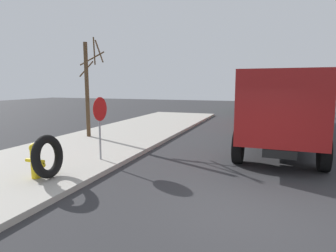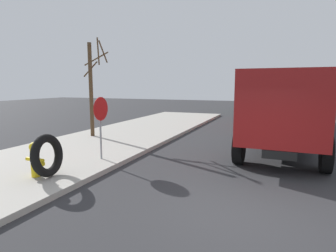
{
  "view_description": "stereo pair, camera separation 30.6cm",
  "coord_description": "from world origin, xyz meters",
  "px_view_note": "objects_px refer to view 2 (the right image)",
  "views": [
    {
      "loc": [
        -5.61,
        -0.36,
        2.58
      ],
      "look_at": [
        2.84,
        2.66,
        1.27
      ],
      "focal_mm": 30.73,
      "sensor_mm": 36.0,
      "label": 1
    },
    {
      "loc": [
        -5.5,
        -0.65,
        2.58
      ],
      "look_at": [
        2.84,
        2.66,
        1.27
      ],
      "focal_mm": 30.73,
      "sensor_mm": 36.0,
      "label": 2
    }
  ],
  "objects_px": {
    "fire_hydrant": "(35,158)",
    "dump_truck_red": "(292,100)",
    "stop_sign": "(101,116)",
    "loose_tire": "(47,155)",
    "dump_truck_orange": "(282,92)",
    "dump_truck_gray": "(284,111)",
    "bare_tree": "(92,86)",
    "dump_truck_green": "(274,94)"
  },
  "relations": [
    {
      "from": "bare_tree",
      "to": "dump_truck_gray",
      "type": "bearing_deg",
      "value": -88.56
    },
    {
      "from": "dump_truck_gray",
      "to": "fire_hydrant",
      "type": "bearing_deg",
      "value": 134.28
    },
    {
      "from": "dump_truck_green",
      "to": "dump_truck_orange",
      "type": "bearing_deg",
      "value": -2.82
    },
    {
      "from": "loose_tire",
      "to": "bare_tree",
      "type": "relative_size",
      "value": 0.25
    },
    {
      "from": "loose_tire",
      "to": "dump_truck_green",
      "type": "xyz_separation_m",
      "value": [
        23.6,
        -4.94,
        0.89
      ]
    },
    {
      "from": "loose_tire",
      "to": "dump_truck_orange",
      "type": "distance_m",
      "value": 36.26
    },
    {
      "from": "dump_truck_red",
      "to": "dump_truck_orange",
      "type": "xyz_separation_m",
      "value": [
        22.25,
        0.65,
        0.0
      ]
    },
    {
      "from": "stop_sign",
      "to": "dump_truck_red",
      "type": "distance_m",
      "value": 12.94
    },
    {
      "from": "loose_tire",
      "to": "stop_sign",
      "type": "height_order",
      "value": "stop_sign"
    },
    {
      "from": "loose_tire",
      "to": "stop_sign",
      "type": "relative_size",
      "value": 0.56
    },
    {
      "from": "stop_sign",
      "to": "loose_tire",
      "type": "bearing_deg",
      "value": 173.33
    },
    {
      "from": "dump_truck_green",
      "to": "dump_truck_orange",
      "type": "relative_size",
      "value": 1.0
    },
    {
      "from": "stop_sign",
      "to": "dump_truck_orange",
      "type": "relative_size",
      "value": 0.29
    },
    {
      "from": "dump_truck_orange",
      "to": "bare_tree",
      "type": "distance_m",
      "value": 31.35
    },
    {
      "from": "fire_hydrant",
      "to": "loose_tire",
      "type": "bearing_deg",
      "value": -68.88
    },
    {
      "from": "dump_truck_gray",
      "to": "dump_truck_orange",
      "type": "bearing_deg",
      "value": 0.37
    },
    {
      "from": "loose_tire",
      "to": "stop_sign",
      "type": "bearing_deg",
      "value": -6.67
    },
    {
      "from": "loose_tire",
      "to": "bare_tree",
      "type": "distance_m",
      "value": 6.4
    },
    {
      "from": "fire_hydrant",
      "to": "dump_truck_red",
      "type": "height_order",
      "value": "dump_truck_red"
    },
    {
      "from": "bare_tree",
      "to": "stop_sign",
      "type": "bearing_deg",
      "value": -140.56
    },
    {
      "from": "dump_truck_red",
      "to": "bare_tree",
      "type": "relative_size",
      "value": 1.56
    },
    {
      "from": "stop_sign",
      "to": "dump_truck_gray",
      "type": "xyz_separation_m",
      "value": [
        3.68,
        -5.49,
        0.06
      ]
    },
    {
      "from": "fire_hydrant",
      "to": "dump_truck_gray",
      "type": "relative_size",
      "value": 0.13
    },
    {
      "from": "dump_truck_red",
      "to": "stop_sign",
      "type": "bearing_deg",
      "value": 152.61
    },
    {
      "from": "stop_sign",
      "to": "dump_truck_green",
      "type": "bearing_deg",
      "value": -12.32
    },
    {
      "from": "fire_hydrant",
      "to": "dump_truck_orange",
      "type": "distance_m",
      "value": 36.43
    },
    {
      "from": "dump_truck_gray",
      "to": "bare_tree",
      "type": "relative_size",
      "value": 1.57
    },
    {
      "from": "dump_truck_gray",
      "to": "dump_truck_green",
      "type": "xyz_separation_m",
      "value": [
        17.82,
        0.79,
        0.0
      ]
    },
    {
      "from": "dump_truck_gray",
      "to": "dump_truck_red",
      "type": "height_order",
      "value": "same"
    },
    {
      "from": "fire_hydrant",
      "to": "stop_sign",
      "type": "relative_size",
      "value": 0.46
    },
    {
      "from": "dump_truck_gray",
      "to": "dump_truck_green",
      "type": "relative_size",
      "value": 1.0
    },
    {
      "from": "bare_tree",
      "to": "dump_truck_red",
      "type": "bearing_deg",
      "value": -47.72
    },
    {
      "from": "dump_truck_orange",
      "to": "bare_tree",
      "type": "height_order",
      "value": "bare_tree"
    },
    {
      "from": "dump_truck_red",
      "to": "dump_truck_orange",
      "type": "relative_size",
      "value": 0.99
    },
    {
      "from": "loose_tire",
      "to": "dump_truck_red",
      "type": "height_order",
      "value": "dump_truck_red"
    },
    {
      "from": "dump_truck_orange",
      "to": "dump_truck_green",
      "type": "bearing_deg",
      "value": 177.18
    },
    {
      "from": "dump_truck_orange",
      "to": "bare_tree",
      "type": "xyz_separation_m",
      "value": [
        -30.26,
        8.16,
        0.89
      ]
    },
    {
      "from": "stop_sign",
      "to": "dump_truck_gray",
      "type": "distance_m",
      "value": 6.61
    },
    {
      "from": "fire_hydrant",
      "to": "dump_truck_orange",
      "type": "height_order",
      "value": "dump_truck_orange"
    },
    {
      "from": "fire_hydrant",
      "to": "dump_truck_green",
      "type": "distance_m",
      "value": 24.31
    },
    {
      "from": "loose_tire",
      "to": "dump_truck_red",
      "type": "relative_size",
      "value": 0.16
    },
    {
      "from": "dump_truck_orange",
      "to": "dump_truck_red",
      "type": "bearing_deg",
      "value": -178.32
    }
  ]
}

